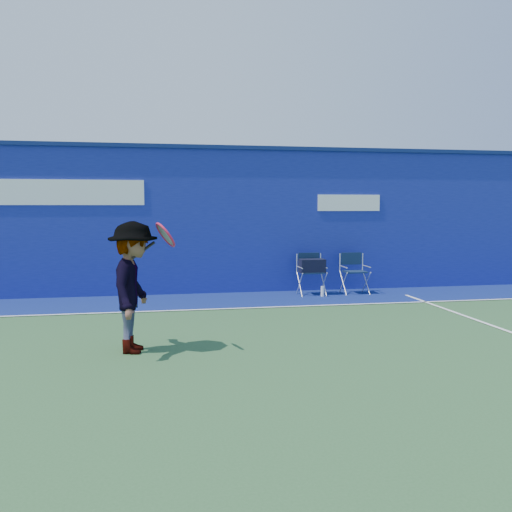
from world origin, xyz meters
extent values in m
plane|color=#2D542C|center=(0.00, 0.00, 0.00)|extent=(80.00, 80.00, 0.00)
cube|color=navy|center=(0.00, 5.20, 1.50)|extent=(24.00, 0.40, 3.00)
cube|color=navy|center=(0.00, 5.20, 3.04)|extent=(24.00, 0.50, 0.08)
cube|color=white|center=(-3.00, 4.99, 2.10)|extent=(4.50, 0.02, 0.50)
cube|color=white|center=(3.60, 4.99, 1.90)|extent=(1.40, 0.02, 0.35)
cube|color=navy|center=(0.00, 4.10, 0.00)|extent=(24.00, 1.80, 0.01)
cube|color=white|center=(0.00, 3.20, 0.01)|extent=(24.00, 0.06, 0.01)
cube|color=#10203D|center=(2.62, 4.46, 0.47)|extent=(0.45, 0.38, 0.03)
cube|color=silver|center=(2.62, 4.68, 0.65)|extent=(0.51, 0.02, 0.37)
cube|color=#10203D|center=(2.62, 4.68, 0.73)|extent=(0.45, 0.02, 0.26)
cube|color=black|center=(2.62, 4.43, 0.61)|extent=(0.51, 0.30, 0.28)
cube|color=#10203D|center=(3.55, 4.44, 0.46)|extent=(0.45, 0.38, 0.03)
cube|color=silver|center=(3.55, 4.66, 0.65)|extent=(0.51, 0.02, 0.37)
cube|color=#10203D|center=(3.55, 4.66, 0.72)|extent=(0.45, 0.02, 0.26)
cylinder|color=white|center=(2.77, 4.18, 0.11)|extent=(0.07, 0.07, 0.22)
imported|color=#EA4738|center=(-0.81, 0.62, 0.82)|extent=(0.76, 1.14, 1.64)
torus|color=red|center=(-0.41, 0.50, 1.47)|extent=(0.32, 0.42, 0.32)
cylinder|color=gray|center=(-0.41, 0.50, 1.47)|extent=(0.26, 0.35, 0.26)
cylinder|color=black|center=(-0.68, 0.58, 1.28)|extent=(0.30, 0.12, 0.22)
camera|label=1|loc=(-0.52, -6.22, 1.82)|focal=38.00mm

